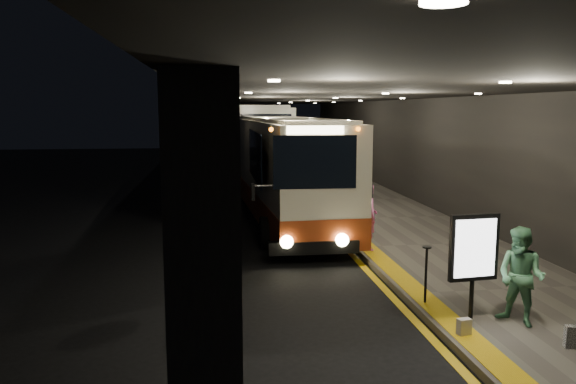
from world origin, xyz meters
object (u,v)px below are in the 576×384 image
coach_main (286,175)px  coach_second (255,146)px  bag_polka (575,337)px  info_sign (474,250)px  stanchion_post (426,275)px  passenger_waiting_green (521,276)px  passenger_boarding (369,216)px  bag_plain (464,327)px

coach_main → coach_second: size_ratio=0.90×
bag_polka → info_sign: bearing=130.9°
coach_second → stanchion_post: (1.91, -20.66, -1.22)m
bag_polka → coach_main: bearing=106.2°
passenger_waiting_green → bag_polka: passenger_waiting_green is taller
coach_main → passenger_boarding: (1.71, -4.56, -0.65)m
info_sign → bag_plain: bearing=-130.2°
passenger_waiting_green → coach_second: bearing=153.5°
bag_polka → stanchion_post: size_ratio=0.33×
coach_second → bag_polka: bearing=-81.8°
coach_main → info_sign: (2.13, -9.96, -0.23)m
passenger_boarding → coach_second: bearing=8.8°
passenger_boarding → bag_plain: size_ratio=6.41×
bag_plain → stanchion_post: bearing=92.3°
passenger_waiting_green → bag_plain: (-1.18, -0.33, -0.74)m
bag_polka → bag_plain: bag_polka is taller
passenger_boarding → passenger_waiting_green: 5.78m
passenger_waiting_green → coach_main: bearing=161.2°
passenger_boarding → bag_plain: bearing=-177.9°
bag_plain → info_sign: bearing=55.8°
bag_plain → stanchion_post: 1.68m
bag_polka → info_sign: 2.09m
passenger_boarding → bag_polka: passenger_boarding is taller
stanchion_post → bag_polka: bearing=-55.8°
passenger_waiting_green → info_sign: bearing=-142.7°
coach_main → stanchion_post: 9.12m
bag_polka → passenger_waiting_green: bearing=108.7°
coach_main → bag_polka: 11.82m
stanchion_post → coach_second: bearing=95.3°
coach_main → passenger_waiting_green: size_ratio=6.53×
bag_polka → stanchion_post: 2.88m
coach_second → coach_main: bearing=-89.2°
stanchion_post → info_sign: bearing=-66.0°
bag_plain → info_sign: size_ratio=0.15×
stanchion_post → passenger_waiting_green: bearing=-46.1°
bag_plain → passenger_boarding: bearing=90.2°
passenger_waiting_green → bag_polka: size_ratio=4.77×
info_sign → bag_polka: bearing=-55.2°
passenger_waiting_green → bag_polka: bearing=-16.0°
coach_second → passenger_boarding: (1.96, -16.31, -0.87)m
info_sign → stanchion_post: 1.38m
passenger_boarding → passenger_waiting_green: (1.20, -5.65, -0.04)m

